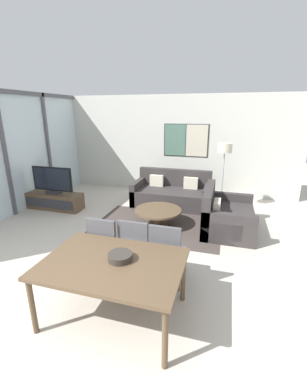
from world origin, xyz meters
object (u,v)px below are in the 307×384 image
(sofa_main, at_px, (172,194))
(dining_chair_centre, at_px, (136,246))
(dining_table, at_px, (113,267))
(coffee_table, at_px, (158,213))
(dining_chair_left, at_px, (106,243))
(dining_chair_right, at_px, (167,251))
(floor_lamp, at_px, (225,154))
(fruit_bowl, at_px, (120,256))
(tv_console, at_px, (55,201))
(television, at_px, (52,180))
(sofa_side, at_px, (224,217))

(sofa_main, bearing_deg, dining_chair_centre, -86.83)
(dining_chair_centre, bearing_deg, dining_table, -90.00)
(coffee_table, height_order, dining_chair_left, dining_chair_left)
(dining_chair_left, bearing_deg, dining_chair_right, 1.75)
(floor_lamp, bearing_deg, sofa_main, 178.01)
(dining_chair_right, relative_size, fruit_bowl, 3.32)
(dining_table, bearing_deg, sofa_main, 92.56)
(tv_console, bearing_deg, dining_chair_right, -31.88)
(floor_lamp, bearing_deg, tv_console, -164.64)
(television, distance_m, dining_table, 4.08)
(tv_console, relative_size, fruit_bowl, 5.05)
(television, bearing_deg, sofa_main, 22.50)
(sofa_side, xyz_separation_m, dining_chair_left, (-1.62, -2.07, 0.24))
(dining_chair_right, distance_m, fruit_bowl, 0.82)
(dining_chair_right, height_order, fruit_bowl, dining_chair_right)
(dining_chair_centre, distance_m, dining_chair_right, 0.45)
(sofa_side, distance_m, dining_table, 3.04)
(sofa_side, bearing_deg, dining_chair_centre, 149.92)
(television, distance_m, dining_chair_centre, 3.59)
(dining_table, distance_m, dining_chair_centre, 0.78)
(dining_chair_right, bearing_deg, coffee_table, 108.76)
(dining_chair_left, bearing_deg, tv_console, 139.36)
(sofa_main, bearing_deg, tv_console, -157.48)
(sofa_side, height_order, dining_table, sofa_side)
(coffee_table, bearing_deg, television, 174.71)
(television, bearing_deg, coffee_table, -5.29)
(television, bearing_deg, tv_console, -90.00)
(television, relative_size, dining_table, 0.68)
(sofa_side, xyz_separation_m, floor_lamp, (-0.10, 1.15, 1.11))
(sofa_side, distance_m, fruit_bowl, 2.98)
(sofa_main, distance_m, dining_chair_right, 3.31)
(sofa_main, height_order, sofa_side, same)
(dining_chair_centre, bearing_deg, floor_lamp, 71.47)
(television, relative_size, coffee_table, 1.09)
(fruit_bowl, bearing_deg, sofa_main, 93.59)
(tv_console, relative_size, sofa_main, 0.73)
(television, relative_size, dining_chair_centre, 1.15)
(sofa_main, distance_m, dining_table, 4.00)
(dining_table, bearing_deg, coffee_table, 93.94)
(floor_lamp, bearing_deg, television, -164.65)
(dining_chair_left, bearing_deg, television, 139.35)
(sofa_main, bearing_deg, sofa_side, -41.67)
(dining_chair_right, bearing_deg, fruit_bowl, -119.08)
(coffee_table, height_order, dining_table, dining_table)
(tv_console, xyz_separation_m, sofa_main, (2.75, 1.14, 0.08))
(coffee_table, height_order, dining_chair_right, dining_chair_right)
(dining_table, relative_size, dining_chair_right, 1.70)
(television, height_order, sofa_side, television)
(tv_console, bearing_deg, fruit_bowl, -42.91)
(dining_chair_right, distance_m, floor_lamp, 3.37)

